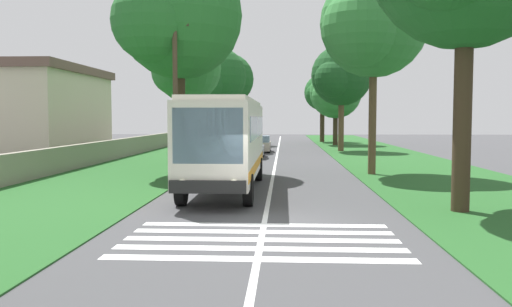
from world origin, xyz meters
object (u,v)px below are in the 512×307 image
(trailing_car_1, at_px, (260,144))
(roadside_tree_right_1, at_px, (340,77))
(roadside_tree_right_4, at_px, (370,27))
(utility_pole, at_px, (175,93))
(coach_bus, at_px, (227,139))
(roadside_building, at_px, (31,111))
(roadside_tree_left_1, at_px, (176,19))
(roadside_tree_right_0, at_px, (334,94))
(roadside_tree_left_4, at_px, (227,81))
(roadside_tree_right_2, at_px, (321,94))
(roadside_tree_left_3, at_px, (214,79))
(trailing_car_0, at_px, (252,149))
(roadside_tree_left_0, at_px, (186,71))

(trailing_car_1, xyz_separation_m, roadside_tree_right_1, (1.05, -6.98, 5.89))
(roadside_tree_right_4, height_order, utility_pole, roadside_tree_right_4)
(coach_bus, xyz_separation_m, roadside_building, (19.16, 17.54, 1.39))
(roadside_tree_left_1, distance_m, roadside_tree_right_1, 21.61)
(roadside_tree_right_1, bearing_deg, roadside_tree_right_0, -2.81)
(roadside_tree_left_4, xyz_separation_m, roadside_tree_right_2, (6.81, -10.81, -1.16))
(trailing_car_1, distance_m, roadside_tree_right_1, 9.19)
(roadside_tree_left_3, xyz_separation_m, utility_pole, (-20.98, -0.86, -2.19))
(trailing_car_1, xyz_separation_m, roadside_tree_left_4, (12.07, 4.21, 6.38))
(trailing_car_0, relative_size, roadside_tree_right_0, 0.51)
(roadside_tree_right_2, bearing_deg, roadside_tree_right_0, -172.42)
(trailing_car_0, bearing_deg, trailing_car_1, -2.98)
(trailing_car_0, relative_size, roadside_tree_left_4, 0.43)
(roadside_tree_right_1, height_order, roadside_tree_right_4, roadside_tree_right_4)
(roadside_tree_left_1, height_order, roadside_tree_left_3, roadside_tree_left_1)
(trailing_car_1, height_order, utility_pole, utility_pole)
(trailing_car_0, bearing_deg, roadside_tree_left_1, 162.61)
(coach_bus, bearing_deg, roadside_tree_right_2, -9.03)
(roadside_tree_left_3, relative_size, utility_pole, 1.15)
(roadside_tree_left_1, bearing_deg, roadside_tree_left_3, 1.11)
(roadside_tree_left_3, height_order, utility_pole, roadside_tree_left_3)
(roadside_tree_right_2, bearing_deg, roadside_tree_left_4, 122.20)
(roadside_building, bearing_deg, roadside_tree_right_4, -117.93)
(roadside_tree_right_1, bearing_deg, trailing_car_0, 136.98)
(trailing_car_1, height_order, roadside_tree_right_0, roadside_tree_right_0)
(roadside_building, bearing_deg, roadside_tree_right_0, -55.54)
(roadside_tree_left_1, bearing_deg, roadside_tree_right_2, -15.83)
(roadside_tree_left_0, height_order, utility_pole, roadside_tree_left_0)
(trailing_car_0, distance_m, trailing_car_1, 6.82)
(roadside_tree_left_3, relative_size, roadside_tree_right_1, 0.99)
(roadside_tree_left_1, height_order, roadside_tree_left_4, roadside_tree_left_1)
(roadside_tree_left_0, relative_size, utility_pole, 1.06)
(coach_bus, relative_size, utility_pole, 1.39)
(roadside_tree_left_0, height_order, roadside_tree_left_4, roadside_tree_left_4)
(trailing_car_0, xyz_separation_m, roadside_tree_right_2, (25.69, -6.96, 5.22))
(coach_bus, height_order, trailing_car_0, coach_bus)
(coach_bus, relative_size, roadside_tree_left_1, 0.95)
(roadside_tree_right_1, bearing_deg, coach_bus, 164.14)
(roadside_tree_left_3, height_order, roadside_tree_right_4, roadside_tree_right_4)
(roadside_tree_left_3, xyz_separation_m, roadside_tree_right_1, (0.68, -11.07, 0.16))
(roadside_tree_left_0, relative_size, roadside_building, 0.63)
(roadside_building, bearing_deg, roadside_tree_right_1, -75.48)
(roadside_tree_left_0, xyz_separation_m, roadside_tree_left_4, (23.10, -0.26, 0.94))
(trailing_car_1, relative_size, utility_pole, 0.54)
(utility_pole, bearing_deg, coach_bus, -143.23)
(roadside_tree_left_4, height_order, roadside_tree_right_4, roadside_tree_right_4)
(roadside_tree_left_0, xyz_separation_m, roadside_tree_right_0, (23.06, -11.99, -0.57))
(roadside_tree_left_0, distance_m, roadside_tree_right_4, 13.25)
(roadside_tree_left_3, relative_size, roadside_tree_left_4, 0.92)
(roadside_tree_right_2, distance_m, roadside_tree_right_4, 37.20)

